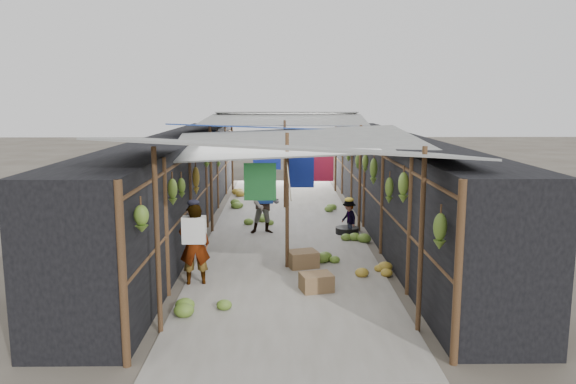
{
  "coord_description": "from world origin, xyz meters",
  "views": [
    {
      "loc": [
        -0.12,
        -7.42,
        3.23
      ],
      "look_at": [
        0.04,
        4.4,
        1.25
      ],
      "focal_mm": 35.0,
      "sensor_mm": 36.0,
      "label": 1
    }
  ],
  "objects_px": {
    "black_basin": "(347,231)",
    "crate_near": "(316,283)",
    "shopper_blue": "(265,204)",
    "vendor_elderly": "(195,244)",
    "vendor_seated": "(349,218)"
  },
  "relations": [
    {
      "from": "black_basin",
      "to": "crate_near",
      "type": "bearing_deg",
      "value": -103.84
    },
    {
      "from": "shopper_blue",
      "to": "vendor_seated",
      "type": "bearing_deg",
      "value": -11.91
    },
    {
      "from": "black_basin",
      "to": "shopper_blue",
      "type": "relative_size",
      "value": 0.39
    },
    {
      "from": "vendor_elderly",
      "to": "black_basin",
      "type": "bearing_deg",
      "value": -141.2
    },
    {
      "from": "crate_near",
      "to": "vendor_elderly",
      "type": "relative_size",
      "value": 0.36
    },
    {
      "from": "black_basin",
      "to": "vendor_seated",
      "type": "distance_m",
      "value": 0.37
    },
    {
      "from": "vendor_elderly",
      "to": "shopper_blue",
      "type": "bearing_deg",
      "value": -117.58
    },
    {
      "from": "crate_near",
      "to": "shopper_blue",
      "type": "xyz_separation_m",
      "value": [
        -0.98,
        4.13,
        0.57
      ]
    },
    {
      "from": "vendor_seated",
      "to": "crate_near",
      "type": "bearing_deg",
      "value": -37.59
    },
    {
      "from": "vendor_elderly",
      "to": "vendor_seated",
      "type": "relative_size",
      "value": 1.69
    },
    {
      "from": "vendor_seated",
      "to": "vendor_elderly",
      "type": "bearing_deg",
      "value": -64.57
    },
    {
      "from": "crate_near",
      "to": "vendor_elderly",
      "type": "distance_m",
      "value": 2.21
    },
    {
      "from": "vendor_elderly",
      "to": "shopper_blue",
      "type": "height_order",
      "value": "shopper_blue"
    },
    {
      "from": "crate_near",
      "to": "vendor_elderly",
      "type": "xyz_separation_m",
      "value": [
        -2.1,
        0.39,
        0.57
      ]
    },
    {
      "from": "vendor_seated",
      "to": "black_basin",
      "type": "bearing_deg",
      "value": 163.82
    }
  ]
}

